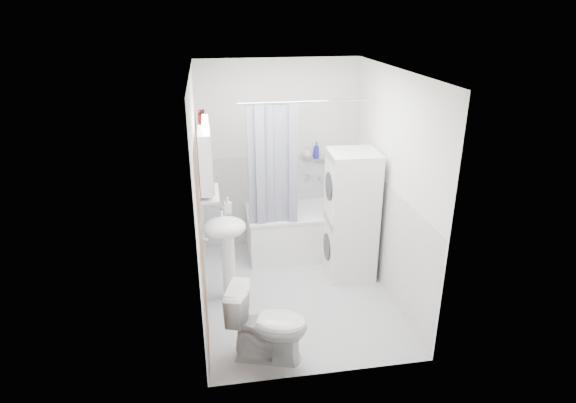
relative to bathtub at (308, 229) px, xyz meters
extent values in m
plane|color=#B3B3B8|center=(-0.32, -0.92, -0.33)|extent=(2.60, 2.60, 0.00)
plane|color=white|center=(-0.32, 0.38, 0.87)|extent=(2.00, 0.00, 2.00)
plane|color=white|center=(-0.32, -2.22, 0.87)|extent=(2.00, 0.00, 2.00)
plane|color=white|center=(-1.32, -0.92, 0.87)|extent=(0.00, 2.60, 2.60)
plane|color=white|center=(0.68, -0.92, 0.87)|extent=(0.00, 2.60, 2.60)
plane|color=white|center=(-0.32, -0.92, 2.07)|extent=(2.60, 2.60, 0.00)
plane|color=white|center=(-0.32, 0.37, 0.27)|extent=(1.98, 0.00, 1.98)
plane|color=white|center=(-1.30, -0.92, 0.27)|extent=(0.00, 2.58, 2.58)
plane|color=white|center=(0.67, -0.92, 0.27)|extent=(0.00, 2.58, 2.58)
plane|color=brown|center=(-1.30, -1.80, 0.67)|extent=(0.00, 2.00, 2.00)
cylinder|color=silver|center=(-1.27, -1.47, 0.67)|extent=(0.04, 0.04, 0.04)
cube|color=white|center=(0.00, 0.00, -0.05)|extent=(1.53, 0.71, 0.56)
cube|color=white|center=(0.00, 0.00, 0.25)|extent=(1.55, 0.73, 0.03)
cube|color=silver|center=(0.00, 0.00, 0.14)|extent=(1.35, 0.53, 0.20)
cylinder|color=silver|center=(0.20, 0.33, 0.59)|extent=(0.04, 0.12, 0.04)
cylinder|color=silver|center=(0.00, -0.31, 1.67)|extent=(1.73, 0.02, 0.02)
cube|color=#141D46|center=(-0.72, -0.31, 0.92)|extent=(0.10, 0.02, 1.45)
cube|color=#141D46|center=(-0.63, -0.31, 0.92)|extent=(0.10, 0.02, 1.45)
cube|color=#141D46|center=(-0.54, -0.31, 0.92)|extent=(0.10, 0.02, 1.45)
cube|color=#141D46|center=(-0.45, -0.31, 0.92)|extent=(0.10, 0.02, 1.45)
cube|color=#141D46|center=(-0.36, -0.31, 0.92)|extent=(0.10, 0.02, 1.45)
cube|color=#141D46|center=(-0.27, -0.31, 0.92)|extent=(0.10, 0.02, 1.45)
ellipsoid|color=white|center=(-1.08, -0.91, 0.52)|extent=(0.44, 0.37, 0.20)
cylinder|color=white|center=(-1.06, -0.91, 0.05)|extent=(0.14, 0.14, 0.75)
cylinder|color=silver|center=(-1.10, -0.77, 0.64)|extent=(0.03, 0.03, 0.14)
cylinder|color=silver|center=(-1.10, -0.81, 0.70)|extent=(0.02, 0.10, 0.02)
cube|color=white|center=(-1.23, -0.82, 1.22)|extent=(0.12, 0.50, 0.60)
cube|color=white|center=(-1.16, -0.82, 1.22)|extent=(0.01, 0.47, 0.57)
cube|color=#FFEABF|center=(-1.21, -0.82, 1.60)|extent=(0.06, 0.45, 0.06)
cube|color=silver|center=(-1.21, -0.82, 0.87)|extent=(0.18, 0.54, 0.02)
cube|color=silver|center=(0.25, 0.32, 0.82)|extent=(0.22, 0.06, 0.02)
cube|color=#570F0B|center=(-1.26, -0.17, 1.12)|extent=(0.05, 0.37, 0.87)
cube|color=#570F0B|center=(-1.23, -0.17, 1.53)|extent=(0.03, 0.33, 0.08)
cylinder|color=silver|center=(-1.27, -0.17, 1.57)|extent=(0.02, 0.04, 0.02)
cube|color=white|center=(0.36, -0.60, 0.05)|extent=(0.55, 0.55, 0.75)
cylinder|color=#2D2D33|center=(0.09, -0.60, 0.04)|extent=(0.03, 0.32, 0.32)
cube|color=gray|center=(0.10, -0.60, 0.38)|extent=(0.03, 0.47, 0.08)
cube|color=white|center=(0.36, -0.60, 0.80)|extent=(0.55, 0.55, 0.75)
cylinder|color=#2D2D33|center=(0.09, -0.60, 0.79)|extent=(0.03, 0.32, 0.32)
cube|color=gray|center=(0.10, -0.60, 1.13)|extent=(0.03, 0.47, 0.08)
imported|color=white|center=(-0.77, -1.92, 0.02)|extent=(0.80, 0.59, 0.70)
imported|color=gray|center=(-1.03, -0.67, 0.62)|extent=(0.08, 0.17, 0.08)
imported|color=gray|center=(-1.21, -0.97, 0.92)|extent=(0.07, 0.18, 0.07)
imported|color=gray|center=(-1.21, -0.70, 0.94)|extent=(0.10, 0.09, 0.10)
imported|color=gray|center=(0.03, 0.32, 0.90)|extent=(0.13, 0.17, 0.13)
imported|color=#29279F|center=(0.15, 0.32, 0.87)|extent=(0.08, 0.21, 0.08)
camera|label=1|loc=(-1.17, -5.43, 2.63)|focal=30.00mm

